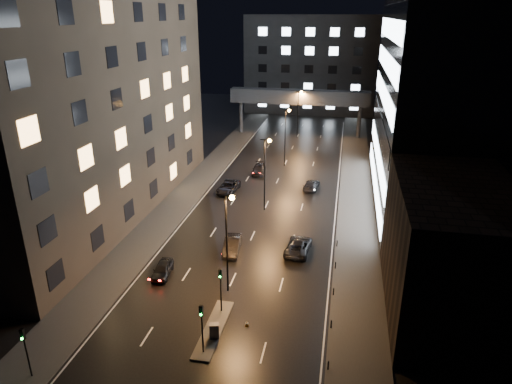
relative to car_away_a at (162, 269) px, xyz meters
The scene contains 25 objects.
ground 31.50m from the car_away_a, 76.53° to the left, with size 160.00×160.00×0.00m, color black.
sidewalk_left 26.15m from the car_away_a, 101.39° to the left, with size 5.00×110.00×0.15m, color #383533.
sidewalk_right 32.42m from the car_away_a, 52.26° to the left, with size 5.00×110.00×0.15m, color #383533.
building_left 28.57m from the car_away_a, 136.02° to the left, with size 15.00×48.00×40.00m, color #2D2319.
building_right_low 27.85m from the car_away_a, ahead, with size 10.00×18.00×12.00m, color black.
building_right_glass 47.22m from the car_away_a, 39.47° to the left, with size 20.00×36.00×45.00m, color black.
building_far 89.71m from the car_away_a, 85.27° to the left, with size 34.00×14.00×25.00m, color #333335.
skybridge 61.55m from the car_away_a, 83.10° to the left, with size 30.00×3.00×10.00m.
median_island 10.63m from the car_away_a, 43.98° to the right, with size 1.60×8.00×0.15m, color #383533.
traffic_signal_near 9.37m from the car_away_a, 32.56° to the right, with size 0.28×0.34×4.40m.
traffic_signal_far 13.11m from the car_away_a, 53.65° to the right, with size 0.28×0.34×4.40m.
traffic_signal_corner 16.09m from the car_away_a, 105.14° to the right, with size 0.28×0.34×4.40m.
bollard_row 17.77m from the car_away_a, ahead, with size 0.12×25.12×0.90m.
streetlight_near 9.58m from the car_away_a, 10.36° to the right, with size 1.45×0.50×10.15m.
streetlight_mid_a 20.90m from the car_away_a, 68.07° to the left, with size 1.45×0.50×10.15m.
streetlight_mid_b 39.77m from the car_away_a, 79.01° to the left, with size 1.45×0.50×10.15m.
streetlight_far 59.39m from the car_away_a, 82.71° to the left, with size 1.45×0.50×10.15m.
car_away_a is the anchor object (origin of this frame).
car_away_b 8.63m from the car_away_a, 47.40° to the left, with size 1.71×4.91×1.62m, color black.
car_away_c 24.31m from the car_away_a, 88.28° to the left, with size 2.59×5.62×1.56m, color black.
car_away_d 33.83m from the car_away_a, 83.75° to the left, with size 2.03×5.01×1.45m, color black.
car_toward_a 15.35m from the car_away_a, 30.28° to the left, with size 2.54×5.50×1.53m, color black.
car_toward_b 30.83m from the car_away_a, 64.98° to the left, with size 1.99×4.91×1.42m, color black.
utility_cabinet 11.71m from the car_away_a, 46.66° to the right, with size 0.76×0.53×1.33m, color #525254.
cone_a 12.15m from the car_away_a, 31.64° to the right, with size 0.34×0.34×0.48m, color orange.
Camera 1 is at (10.16, -28.86, 25.44)m, focal length 32.00 mm.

